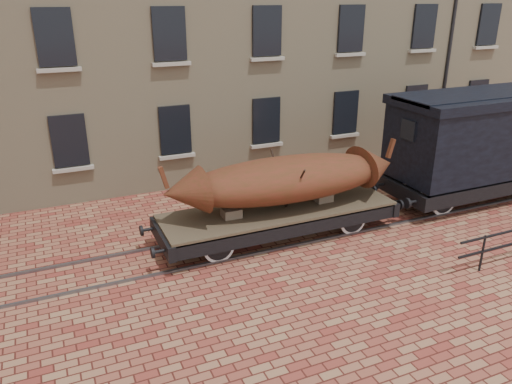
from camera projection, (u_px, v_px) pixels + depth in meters
name	position (u px, v px, depth m)	size (l,w,h in m)	color
ground	(305.00, 231.00, 14.90)	(90.00, 90.00, 0.00)	maroon
rail_track	(305.00, 230.00, 14.89)	(30.00, 1.52, 0.06)	#59595E
flatcar_wagon	(278.00, 214.00, 14.30)	(7.67, 2.08, 1.16)	#473C29
iron_boat	(287.00, 179.00, 14.01)	(7.15, 2.13, 1.69)	#5E2519
goods_van	(481.00, 134.00, 16.50)	(7.09, 2.59, 3.67)	black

